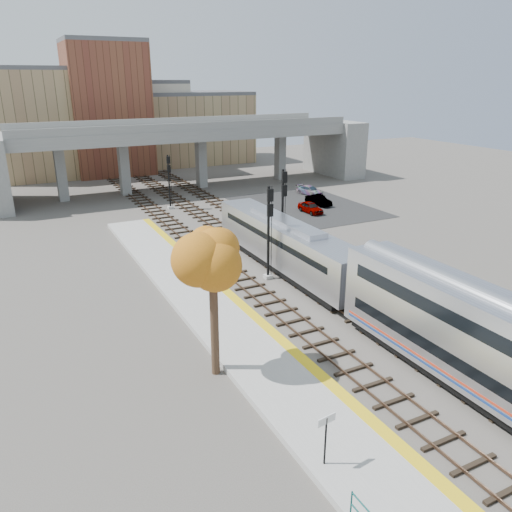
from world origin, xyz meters
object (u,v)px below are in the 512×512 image
signal_mast_mid (283,211)px  signal_mast_far (169,184)px  car_b (319,200)px  car_c (310,190)px  tree (213,264)px  locomotive (285,244)px  car_a (311,207)px  signal_mast_near (269,234)px

signal_mast_mid → signal_mast_far: signal_mast_mid is taller
car_b → car_c: size_ratio=0.94×
signal_mast_mid → signal_mast_far: 20.38m
car_c → car_b: bearing=-128.9°
signal_mast_mid → tree: tree is taller
locomotive → car_a: locomotive is taller
signal_mast_far → signal_mast_near: bearing=-90.0°
signal_mast_near → car_b: 25.02m
signal_mast_near → tree: bearing=-130.2°
car_c → locomotive: bearing=-143.2°
signal_mast_near → signal_mast_far: (0.00, 24.94, -0.63)m
locomotive → car_a: (11.88, 14.55, -1.60)m
tree → car_a: bearing=48.8°
signal_mast_near → car_c: 30.64m
locomotive → car_b: bearing=49.3°
signal_mast_near → locomotive: bearing=26.5°
tree → car_a: (22.81, 26.06, -5.59)m
signal_mast_near → signal_mast_mid: 6.46m
car_a → car_c: size_ratio=0.92×
signal_mast_mid → car_c: (15.04, 18.73, -3.20)m
locomotive → car_b: 22.71m
signal_mast_mid → signal_mast_far: bearing=101.6°
locomotive → car_b: size_ratio=5.02×
car_c → tree: bearing=-145.6°
signal_mast_mid → car_a: 14.83m
signal_mast_far → car_a: bearing=-33.8°
car_a → car_c: bearing=56.2°
car_b → locomotive: bearing=-137.9°
locomotive → tree: bearing=-133.5°
car_a → car_c: (5.17, 8.13, -0.05)m
tree → car_b: bearing=48.2°
car_c → signal_mast_near: bearing=-145.2°
signal_mast_near → signal_mast_far: 24.95m
signal_mast_far → tree: 36.64m
car_a → signal_mast_mid: bearing=-134.4°
tree → locomotive: bearing=46.5°
car_b → car_c: bearing=60.1°
car_c → signal_mast_far: bearing=160.0°
locomotive → signal_mast_near: signal_mast_near is taller
signal_mast_near → signal_mast_mid: signal_mast_mid is taller
signal_mast_near → car_b: (16.86, 18.23, -3.05)m
locomotive → car_b: locomotive is taller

